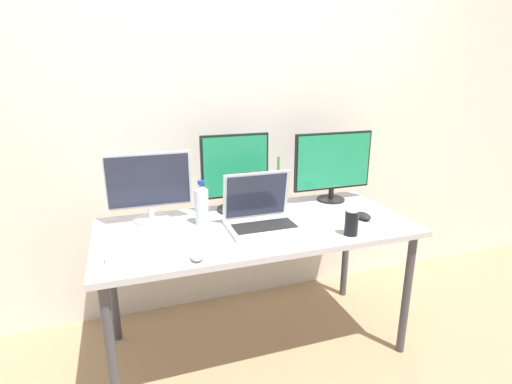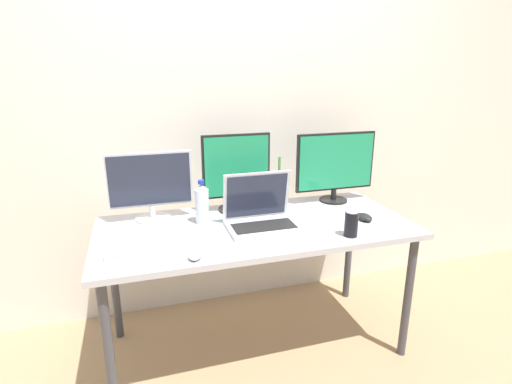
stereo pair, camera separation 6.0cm
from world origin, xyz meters
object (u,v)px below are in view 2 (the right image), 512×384
work_desk (256,236)px  monitor_left (150,184)px  laptop_silver (260,214)px  keyboard_main (153,246)px  water_bottle (202,204)px  monitor_right (335,165)px  mouse_by_laptop (365,217)px  bamboo_vase (279,203)px  mouse_by_keyboard (195,255)px  soda_can_near_keyboard (351,224)px  monitor_center (237,172)px

work_desk → monitor_left: bearing=154.9°
laptop_silver → keyboard_main: size_ratio=0.85×
laptop_silver → water_bottle: 0.31m
monitor_right → water_bottle: (-0.84, -0.13, -0.12)m
mouse_by_laptop → bamboo_vase: bearing=151.9°
mouse_by_laptop → mouse_by_keyboard: bearing=-169.2°
bamboo_vase → soda_can_near_keyboard: bearing=-58.7°
monitor_center → mouse_by_keyboard: monitor_center is taller
monitor_left → soda_can_near_keyboard: size_ratio=3.51×
monitor_right → soda_can_near_keyboard: bearing=-108.8°
mouse_by_laptop → soda_can_near_keyboard: size_ratio=0.84×
laptop_silver → work_desk: bearing=134.6°
monitor_left → water_bottle: size_ratio=1.88×
laptop_silver → monitor_center: bearing=101.4°
mouse_by_keyboard → soda_can_near_keyboard: soda_can_near_keyboard is taller
monitor_left → monitor_center: bearing=1.9°
monitor_center → soda_can_near_keyboard: monitor_center is taller
work_desk → monitor_right: monitor_right is taller
laptop_silver → mouse_by_keyboard: laptop_silver is taller
keyboard_main → mouse_by_keyboard: (0.17, -0.15, 0.01)m
monitor_right → keyboard_main: (-1.10, -0.38, -0.22)m
laptop_silver → mouse_by_laptop: laptop_silver is taller
water_bottle → soda_can_near_keyboard: (0.66, -0.38, -0.04)m
work_desk → water_bottle: bearing=157.7°
laptop_silver → keyboard_main: 0.56m
mouse_by_laptop → bamboo_vase: bamboo_vase is taller
monitor_left → mouse_by_keyboard: monitor_left is taller
work_desk → bamboo_vase: (0.17, 0.11, 0.13)m
mouse_by_keyboard → keyboard_main: bearing=150.8°
mouse_by_laptop → work_desk: bearing=169.2°
monitor_left → mouse_by_keyboard: (0.15, -0.53, -0.18)m
monitor_left → bamboo_vase: monitor_left is taller
monitor_left → monitor_right: monitor_right is taller
monitor_center → keyboard_main: (-0.49, -0.40, -0.21)m
monitor_right → mouse_by_keyboard: size_ratio=5.41×
work_desk → monitor_right: 0.69m
keyboard_main → mouse_by_laptop: mouse_by_laptop is taller
work_desk → monitor_left: 0.62m
monitor_center → mouse_by_laptop: monitor_center is taller
mouse_by_keyboard → soda_can_near_keyboard: 0.77m
mouse_by_keyboard → water_bottle: bearing=89.4°
monitor_left → laptop_silver: 0.60m
water_bottle → monitor_right: bearing=9.0°
monitor_left → mouse_by_laptop: size_ratio=4.20×
soda_can_near_keyboard → work_desk: bearing=145.7°
monitor_left → keyboard_main: bearing=-92.9°
monitor_center → keyboard_main: bearing=-141.3°
work_desk → monitor_left: monitor_left is taller
work_desk → bamboo_vase: 0.24m
mouse_by_keyboard → water_bottle: (0.10, 0.40, 0.09)m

